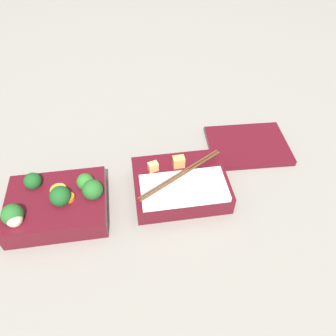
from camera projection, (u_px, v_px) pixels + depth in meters
ground_plane at (122, 198)px, 0.72m from camera, size 3.00×3.00×0.00m
bento_tray_vegetable at (57, 204)px, 0.68m from camera, size 0.20×0.15×0.08m
bento_tray_rice at (181, 185)px, 0.71m from camera, size 0.20×0.15×0.07m
bento_lid at (248, 145)px, 0.83m from camera, size 0.21×0.16×0.01m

